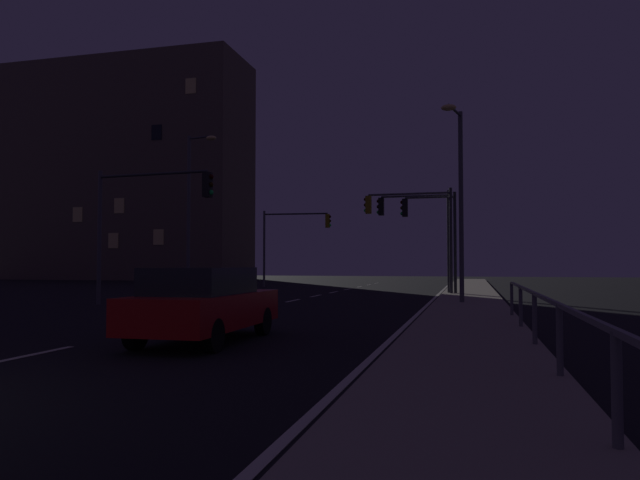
% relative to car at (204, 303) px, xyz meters
% --- Properties ---
extents(ground_plane, '(112.00, 112.00, 0.00)m').
position_rel_car_xyz_m(ground_plane, '(-2.23, 10.17, -0.82)').
color(ground_plane, black).
rests_on(ground_plane, ground).
extents(sidewalk_right, '(2.75, 77.00, 0.14)m').
position_rel_car_xyz_m(sidewalk_right, '(5.40, 10.17, -0.75)').
color(sidewalk_right, '#9E937F').
rests_on(sidewalk_right, ground).
extents(lane_markings_center, '(0.14, 50.00, 0.01)m').
position_rel_car_xyz_m(lane_markings_center, '(-2.23, 13.67, -0.82)').
color(lane_markings_center, silver).
rests_on(lane_markings_center, ground).
extents(lane_edge_line, '(0.14, 53.00, 0.01)m').
position_rel_car_xyz_m(lane_edge_line, '(3.77, 15.17, -0.82)').
color(lane_edge_line, silver).
rests_on(lane_edge_line, ground).
extents(car, '(1.88, 4.42, 1.57)m').
position_rel_car_xyz_m(car, '(0.00, 0.00, 0.00)').
color(car, '#B71414').
rests_on(car, ground).
extents(traffic_light_far_right, '(4.62, 0.34, 5.42)m').
position_rel_car_xyz_m(traffic_light_far_right, '(2.50, 19.42, 3.18)').
color(traffic_light_far_right, '#38383D').
rests_on(traffic_light_far_right, sidewalk_right).
extents(traffic_light_mid_left, '(5.24, 0.59, 5.43)m').
position_rel_car_xyz_m(traffic_light_mid_left, '(-6.87, 9.24, 3.07)').
color(traffic_light_mid_left, '#4C4C51').
rests_on(traffic_light_mid_left, ground).
extents(traffic_light_far_left, '(3.88, 0.34, 5.37)m').
position_rel_car_xyz_m(traffic_light_far_left, '(2.70, 20.03, 3.10)').
color(traffic_light_far_left, '#38383D').
rests_on(traffic_light_far_left, sidewalk_right).
extents(traffic_light_far_center, '(4.89, 0.61, 5.41)m').
position_rel_car_xyz_m(traffic_light_far_center, '(-6.65, 28.14, 3.04)').
color(traffic_light_far_center, '#4C4C51').
rests_on(traffic_light_far_center, ground).
extents(traffic_light_near_right, '(2.89, 0.35, 5.23)m').
position_rel_car_xyz_m(traffic_light_near_right, '(3.49, 19.60, 2.95)').
color(traffic_light_near_right, '#2D3033').
rests_on(traffic_light_near_right, sidewalk_right).
extents(street_lamp_median, '(0.76, 1.98, 7.57)m').
position_rel_car_xyz_m(street_lamp_median, '(5.04, 12.09, 3.86)').
color(street_lamp_median, '#4C4C51').
rests_on(street_lamp_median, sidewalk_right).
extents(street_lamp_corner, '(1.76, 0.56, 8.37)m').
position_rel_car_xyz_m(street_lamp_corner, '(-8.59, 16.46, 4.11)').
color(street_lamp_corner, '#4C4C51').
rests_on(street_lamp_corner, ground).
extents(barrier_fence, '(0.09, 16.18, 0.98)m').
position_rel_car_xyz_m(barrier_fence, '(6.62, -1.29, 0.06)').
color(barrier_fence, '#59595E').
rests_on(barrier_fence, sidewalk_right).
extents(building_distant, '(25.71, 8.80, 22.93)m').
position_rel_car_xyz_m(building_distant, '(-30.05, 44.07, 10.64)').
color(building_distant, brown).
rests_on(building_distant, ground).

